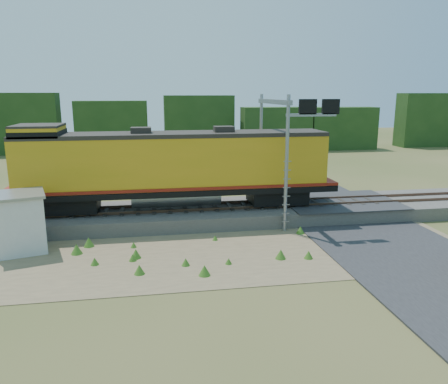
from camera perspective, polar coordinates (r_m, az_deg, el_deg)
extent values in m
plane|color=#475123|center=(20.89, 3.71, -8.17)|extent=(140.00, 140.00, 0.00)
cube|color=slate|center=(26.34, 0.74, -2.74)|extent=(70.00, 5.00, 0.80)
cube|color=brown|center=(25.54, 1.03, -2.13)|extent=(70.00, 0.10, 0.16)
cube|color=brown|center=(26.91, 0.47, -1.35)|extent=(70.00, 0.10, 0.16)
cube|color=#8C7754|center=(21.00, -1.98, -7.98)|extent=(26.00, 8.00, 0.03)
cube|color=#38383A|center=(28.30, 14.83, -1.18)|extent=(7.00, 5.20, 0.06)
cube|color=#38383A|center=(43.21, 6.10, 2.87)|extent=(7.00, 24.00, 0.08)
cube|color=#1E3C15|center=(57.30, -5.03, 8.58)|extent=(36.00, 3.00, 6.50)
cube|color=black|center=(26.13, -19.71, -1.41)|extent=(3.38, 2.16, 0.85)
cube|color=black|center=(26.76, 6.93, -0.41)|extent=(3.38, 2.16, 0.85)
cube|color=black|center=(25.60, -6.26, 0.35)|extent=(18.78, 2.82, 0.34)
cylinder|color=gray|center=(25.70, -6.23, -0.63)|extent=(5.16, 1.13, 1.13)
cube|color=gold|center=(25.30, -6.35, 3.95)|extent=(17.37, 2.72, 2.91)
cube|color=maroon|center=(25.54, -6.27, 0.97)|extent=(18.78, 2.86, 0.17)
cube|color=#28231E|center=(25.11, -6.44, 7.48)|extent=(17.37, 2.77, 0.23)
cube|color=gold|center=(25.75, -23.08, 7.16)|extent=(2.44, 2.72, 0.66)
cube|color=#28231E|center=(25.72, -23.15, 7.97)|extent=(2.44, 2.77, 0.11)
cube|color=black|center=(25.75, -23.07, 7.06)|extent=(2.49, 2.77, 0.33)
cube|color=maroon|center=(26.36, -25.65, 2.39)|extent=(0.09, 1.88, 1.13)
cube|color=#28231E|center=(25.06, -10.78, 7.83)|extent=(1.13, 0.94, 0.42)
cube|color=#28231E|center=(25.40, -0.03, 8.11)|extent=(1.13, 0.94, 0.42)
cube|color=silver|center=(23.05, -25.16, -3.77)|extent=(2.72, 2.72, 2.75)
cube|color=gray|center=(22.71, -25.50, -0.31)|extent=(2.99, 2.99, 0.13)
cylinder|color=gray|center=(23.58, 8.16, 3.49)|extent=(0.19, 0.19, 7.40)
cylinder|color=gray|center=(28.91, 4.81, 5.29)|extent=(0.19, 0.19, 7.40)
cube|color=gray|center=(25.96, 6.50, 11.65)|extent=(0.26, 6.20, 0.26)
cube|color=gray|center=(23.72, 11.33, 9.85)|extent=(2.75, 0.16, 0.16)
cube|color=black|center=(23.63, 10.89, 10.88)|extent=(0.95, 0.16, 0.79)
cube|color=black|center=(24.10, 13.76, 10.78)|extent=(0.95, 0.16, 0.79)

